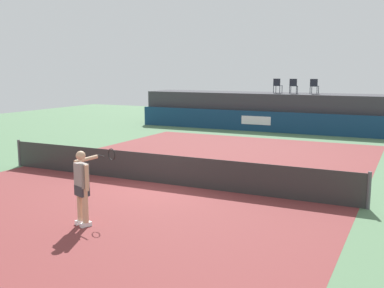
{
  "coord_description": "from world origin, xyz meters",
  "views": [
    {
      "loc": [
        7.11,
        -12.31,
        3.58
      ],
      "look_at": [
        0.1,
        2.0,
        1.0
      ],
      "focal_mm": 42.57,
      "sensor_mm": 36.0,
      "label": 1
    }
  ],
  "objects_px": {
    "spectator_chair_far_left": "(277,85)",
    "spectator_chair_left": "(294,85)",
    "net_post_near": "(19,153)",
    "net_post_far": "(369,191)",
    "spectator_chair_center": "(314,86)",
    "tennis_player": "(83,185)",
    "tennis_ball": "(138,155)"
  },
  "relations": [
    {
      "from": "spectator_chair_left",
      "to": "net_post_near",
      "type": "xyz_separation_m",
      "value": [
        -6.68,
        -15.13,
        -2.19
      ]
    },
    {
      "from": "spectator_chair_center",
      "to": "spectator_chair_left",
      "type": "bearing_deg",
      "value": -175.68
    },
    {
      "from": "spectator_chair_center",
      "to": "tennis_player",
      "type": "distance_m",
      "value": 19.58
    },
    {
      "from": "net_post_near",
      "to": "net_post_far",
      "type": "relative_size",
      "value": 1.0
    },
    {
      "from": "spectator_chair_far_left",
      "to": "net_post_far",
      "type": "xyz_separation_m",
      "value": [
        6.74,
        -15.24,
        -2.19
      ]
    },
    {
      "from": "spectator_chair_center",
      "to": "net_post_far",
      "type": "bearing_deg",
      "value": -73.49
    },
    {
      "from": "net_post_far",
      "to": "tennis_player",
      "type": "relative_size",
      "value": 0.56
    },
    {
      "from": "net_post_far",
      "to": "net_post_near",
      "type": "bearing_deg",
      "value": 180.0
    },
    {
      "from": "spectator_chair_center",
      "to": "net_post_near",
      "type": "height_order",
      "value": "spectator_chair_center"
    },
    {
      "from": "spectator_chair_left",
      "to": "net_post_near",
      "type": "distance_m",
      "value": 16.68
    },
    {
      "from": "net_post_far",
      "to": "tennis_player",
      "type": "height_order",
      "value": "tennis_player"
    },
    {
      "from": "spectator_chair_far_left",
      "to": "net_post_near",
      "type": "height_order",
      "value": "spectator_chair_far_left"
    },
    {
      "from": "spectator_chair_far_left",
      "to": "net_post_far",
      "type": "relative_size",
      "value": 0.89
    },
    {
      "from": "spectator_chair_far_left",
      "to": "spectator_chair_center",
      "type": "xyz_separation_m",
      "value": [
        2.23,
        -0.02,
        0.0
      ]
    },
    {
      "from": "spectator_chair_center",
      "to": "net_post_far",
      "type": "distance_m",
      "value": 16.03
    },
    {
      "from": "spectator_chair_far_left",
      "to": "net_post_far",
      "type": "distance_m",
      "value": 16.81
    },
    {
      "from": "net_post_near",
      "to": "net_post_far",
      "type": "height_order",
      "value": "same"
    },
    {
      "from": "spectator_chair_left",
      "to": "tennis_ball",
      "type": "relative_size",
      "value": 13.06
    },
    {
      "from": "spectator_chair_far_left",
      "to": "tennis_ball",
      "type": "distance_m",
      "value": 12.21
    },
    {
      "from": "spectator_chair_far_left",
      "to": "net_post_near",
      "type": "distance_m",
      "value": 16.41
    },
    {
      "from": "net_post_far",
      "to": "tennis_player",
      "type": "distance_m",
      "value": 7.24
    },
    {
      "from": "spectator_chair_center",
      "to": "tennis_ball",
      "type": "height_order",
      "value": "spectator_chair_center"
    },
    {
      "from": "net_post_far",
      "to": "spectator_chair_center",
      "type": "bearing_deg",
      "value": 106.51
    },
    {
      "from": "spectator_chair_left",
      "to": "net_post_near",
      "type": "bearing_deg",
      "value": -113.81
    },
    {
      "from": "spectator_chair_left",
      "to": "tennis_ball",
      "type": "height_order",
      "value": "spectator_chair_left"
    },
    {
      "from": "spectator_chair_far_left",
      "to": "tennis_ball",
      "type": "height_order",
      "value": "spectator_chair_far_left"
    },
    {
      "from": "spectator_chair_center",
      "to": "tennis_player",
      "type": "bearing_deg",
      "value": -93.96
    },
    {
      "from": "tennis_ball",
      "to": "net_post_far",
      "type": "bearing_deg",
      "value": -21.05
    },
    {
      "from": "spectator_chair_far_left",
      "to": "spectator_chair_left",
      "type": "distance_m",
      "value": 1.02
    },
    {
      "from": "spectator_chair_far_left",
      "to": "net_post_near",
      "type": "relative_size",
      "value": 0.89
    },
    {
      "from": "spectator_chair_far_left",
      "to": "spectator_chair_center",
      "type": "bearing_deg",
      "value": -0.51
    },
    {
      "from": "tennis_player",
      "to": "spectator_chair_far_left",
      "type": "bearing_deg",
      "value": 92.59
    }
  ]
}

